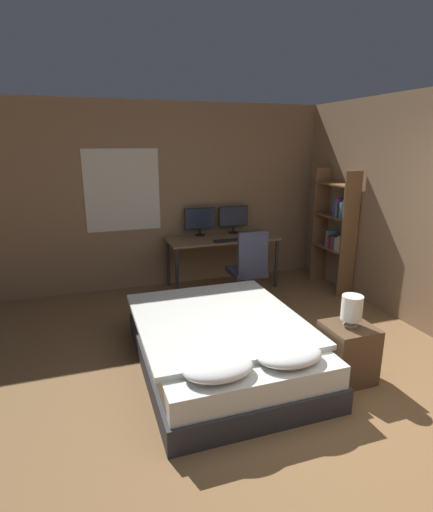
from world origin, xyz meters
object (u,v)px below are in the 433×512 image
Objects in this scene: bed at (222,344)px; monitor_left at (200,220)px; office_chair at (248,276)px; nightstand at (347,352)px; keyboard at (228,240)px; bookshelf at (337,227)px; bedside_lamp at (352,308)px; computer_mouse at (247,238)px; monitor_right at (233,218)px; desk at (222,243)px.

monitor_left is at bearing 78.35° from bed.
monitor_left is (0.50, 2.41, 0.77)m from bed.
nightstand is at bearing -84.49° from office_chair.
keyboard is 0.23× the size of bookshelf.
bedside_lamp is 0.28× the size of office_chair.
bookshelf is (1.55, -0.40, 0.17)m from keyboard.
bookshelf reaches higher than nightstand.
computer_mouse is at bearing 162.39° from bookshelf.
bed is at bearing -113.27° from monitor_right.
monitor_left is 6.78× the size of computer_mouse.
bookshelf is at bearing 7.04° from office_chair.
monitor_right is 0.27× the size of bookshelf.
bookshelf reaches higher than monitor_left.
bed is 1.26m from bedside_lamp.
bedside_lamp is 2.50m from keyboard.
computer_mouse reaches higher than desk.
computer_mouse is at bearing -39.06° from desk.
bedside_lamp is 4.15× the size of computer_mouse.
keyboard is at bearing 68.31° from bed.
desk is 1.69m from bookshelf.
nightstand is at bearing -83.94° from keyboard.
bookshelf is (1.55, -0.64, 0.27)m from desk.
bed is 2.73m from monitor_right.
monitor_left is 0.45× the size of office_chair.
desk is at bearing 140.94° from computer_mouse.
office_chair is (0.35, -1.06, -0.59)m from monitor_left.
nightstand is 2.54m from computer_mouse.
office_chair is (0.08, -0.58, -0.36)m from keyboard.
desk is at bearing 157.63° from bookshelf.
monitor_right is (0.01, 2.97, 0.30)m from bedside_lamp.
office_chair reaches higher than bed.
keyboard is 0.39× the size of office_chair.
monitor_left is at bearing 119.20° from keyboard.
nightstand is at bearing -90.71° from computer_mouse.
monitor_right is at bearing 79.88° from office_chair.
keyboard is (0.27, -0.48, -0.23)m from monitor_left.
bedside_lamp reaches higher than desk.
computer_mouse is 0.04× the size of bookshelf.
keyboard is at bearing 180.00° from computer_mouse.
computer_mouse reaches higher than nightstand.
office_chair is at bearing 57.87° from bed.
bed is at bearing 151.37° from nightstand.
desk is 0.26m from keyboard.
monitor_right is (0.27, 0.24, 0.33)m from desk.
monitor_right is 1.16× the size of keyboard.
monitor_right is (0.54, 0.00, 0.00)m from monitor_left.
keyboard is at bearing 96.06° from nightstand.
keyboard reaches higher than bed.
office_chair reaches higher than computer_mouse.
office_chair reaches higher than desk.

